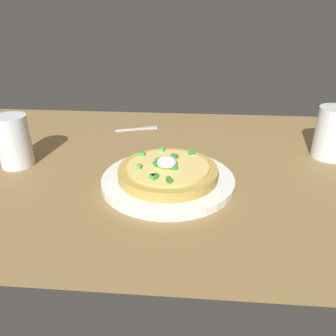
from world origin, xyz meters
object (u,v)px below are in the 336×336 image
at_px(fork, 140,129).
at_px(pizza, 168,171).
at_px(cup_near, 333,136).
at_px(plate, 168,180).
at_px(cup_far, 14,142).

bearing_deg(fork, pizza, -89.81).
height_order(pizza, cup_near, cup_near).
bearing_deg(plate, cup_near, 23.86).
bearing_deg(plate, pizza, -138.28).
xyz_separation_m(plate, pizza, (-0.00, -0.00, 0.02)).
relative_size(cup_far, fork, 0.97).
xyz_separation_m(pizza, fork, (-0.10, 0.31, -0.03)).
xyz_separation_m(cup_near, fork, (-0.47, 0.15, -0.05)).
bearing_deg(cup_near, pizza, -156.13).
distance_m(pizza, cup_far, 0.35).
distance_m(plate, cup_near, 0.40).
bearing_deg(plate, fork, 108.75).
xyz_separation_m(pizza, cup_near, (0.37, 0.16, 0.02)).
height_order(cup_near, cup_far, cup_near).
bearing_deg(cup_far, plate, -9.90).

